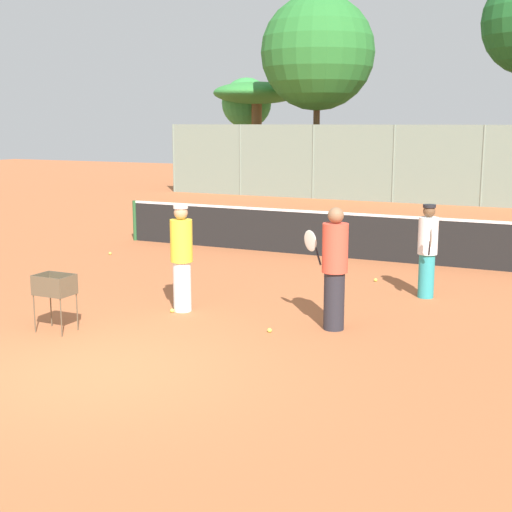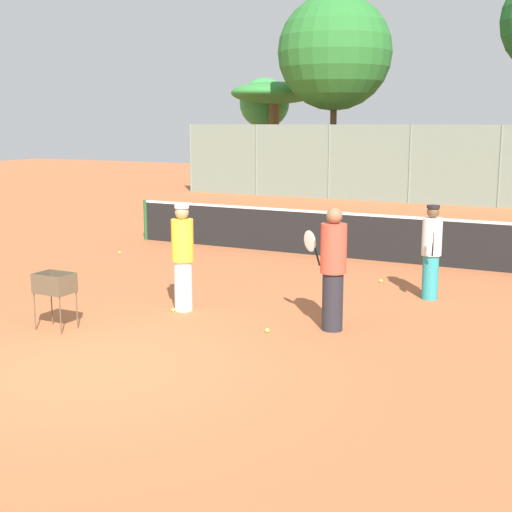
% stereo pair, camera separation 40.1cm
% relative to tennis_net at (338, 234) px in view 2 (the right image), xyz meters
% --- Properties ---
extents(ground_plane, '(80.00, 80.00, 0.00)m').
position_rel_tennis_net_xyz_m(ground_plane, '(0.00, -8.67, -0.56)').
color(ground_plane, '#B26038').
extents(tennis_net, '(11.12, 0.10, 1.07)m').
position_rel_tennis_net_xyz_m(tennis_net, '(0.00, 0.00, 0.00)').
color(tennis_net, '#26592D').
rests_on(tennis_net, ground_plane).
extents(back_fence, '(23.65, 0.08, 3.03)m').
position_rel_tennis_net_xyz_m(back_fence, '(0.00, 12.03, 0.96)').
color(back_fence, gray).
rests_on(back_fence, ground_plane).
extents(tree_0, '(4.15, 4.15, 5.02)m').
position_rel_tennis_net_xyz_m(tree_0, '(-9.46, 15.87, 3.81)').
color(tree_0, brown).
rests_on(tree_0, ground_plane).
extents(tree_1, '(2.47, 2.47, 5.30)m').
position_rel_tennis_net_xyz_m(tree_1, '(-10.47, 16.82, 3.46)').
color(tree_1, brown).
rests_on(tree_1, ground_plane).
extents(tree_2, '(4.89, 4.89, 8.49)m').
position_rel_tennis_net_xyz_m(tree_2, '(-5.68, 14.01, 5.48)').
color(tree_2, brown).
rests_on(tree_2, ground_plane).
extents(player_white_outfit, '(0.40, 0.88, 1.69)m').
position_rel_tennis_net_xyz_m(player_white_outfit, '(2.92, -3.02, 0.32)').
color(player_white_outfit, teal).
rests_on(player_white_outfit, ground_plane).
extents(player_red_cap, '(0.60, 0.82, 1.79)m').
position_rel_tennis_net_xyz_m(player_red_cap, '(-0.56, -5.70, 0.37)').
color(player_red_cap, white).
rests_on(player_red_cap, ground_plane).
extents(player_yellow_shirt, '(0.88, 0.56, 1.88)m').
position_rel_tennis_net_xyz_m(player_yellow_shirt, '(2.09, -5.63, 0.41)').
color(player_yellow_shirt, '#26262D').
rests_on(player_yellow_shirt, ground_plane).
extents(ball_cart, '(0.56, 0.41, 0.88)m').
position_rel_tennis_net_xyz_m(ball_cart, '(-1.67, -7.56, 0.09)').
color(ball_cart, brown).
rests_on(ball_cart, ground_plane).
extents(tennis_ball_0, '(0.07, 0.07, 0.07)m').
position_rel_tennis_net_xyz_m(tennis_ball_0, '(-3.99, -4.95, -0.53)').
color(tennis_ball_0, '#D1E54C').
rests_on(tennis_ball_0, ground_plane).
extents(tennis_ball_1, '(0.07, 0.07, 0.07)m').
position_rel_tennis_net_xyz_m(tennis_ball_1, '(-0.65, -5.88, -0.53)').
color(tennis_ball_1, '#D1E54C').
rests_on(tennis_ball_1, ground_plane).
extents(tennis_ball_2, '(0.07, 0.07, 0.07)m').
position_rel_tennis_net_xyz_m(tennis_ball_2, '(1.74, -2.13, -0.53)').
color(tennis_ball_2, '#D1E54C').
rests_on(tennis_ball_2, ground_plane).
extents(tennis_ball_3, '(0.07, 0.07, 0.07)m').
position_rel_tennis_net_xyz_m(tennis_ball_3, '(1.28, -6.22, -0.53)').
color(tennis_ball_3, '#D1E54C').
rests_on(tennis_ball_3, ground_plane).
extents(tennis_ball_4, '(0.07, 0.07, 0.07)m').
position_rel_tennis_net_xyz_m(tennis_ball_4, '(-4.82, -2.03, -0.53)').
color(tennis_ball_4, '#D1E54C').
rests_on(tennis_ball_4, ground_plane).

